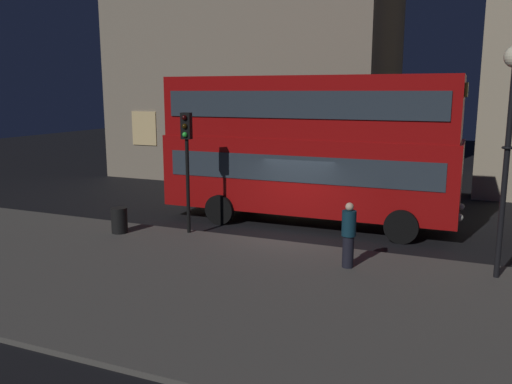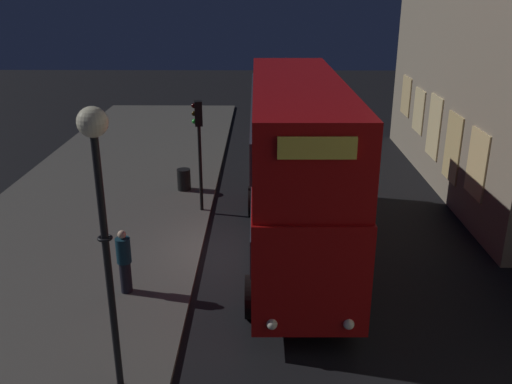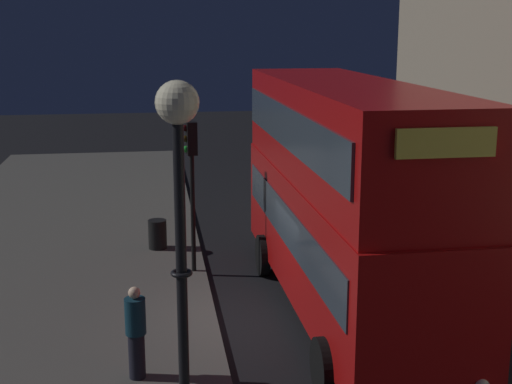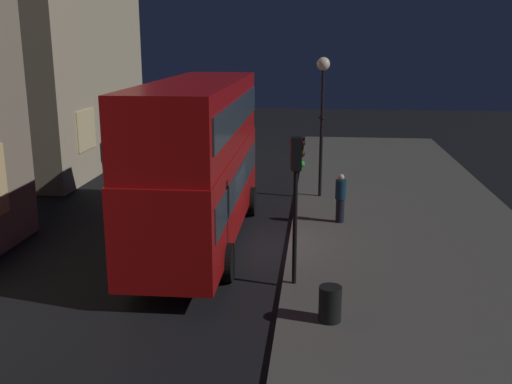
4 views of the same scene
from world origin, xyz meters
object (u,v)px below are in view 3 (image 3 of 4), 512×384
litter_bin (157,234)px  pedestrian (136,332)px  double_decker_bus (344,188)px  traffic_light_near_kerb (191,165)px  street_lamp (180,196)px

litter_bin → pedestrian: bearing=-3.5°
pedestrian → double_decker_bus: bearing=-133.2°
traffic_light_near_kerb → pedestrian: traffic_light_near_kerb is taller
traffic_light_near_kerb → street_lamp: 9.52m
street_lamp → litter_bin: bearing=-178.8°
double_decker_bus → litter_bin: double_decker_bus is taller
litter_bin → street_lamp: bearing=1.2°
pedestrian → traffic_light_near_kerb: bearing=-86.7°
double_decker_bus → street_lamp: (6.30, -3.85, 1.45)m
pedestrian → litter_bin: (-7.84, 0.48, -0.48)m
double_decker_bus → traffic_light_near_kerb: double_decker_bus is taller
traffic_light_near_kerb → double_decker_bus: bearing=37.0°
double_decker_bus → pedestrian: bearing=-60.8°
street_lamp → pedestrian: (-3.67, -0.72, -3.40)m
double_decker_bus → pedestrian: size_ratio=5.98×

